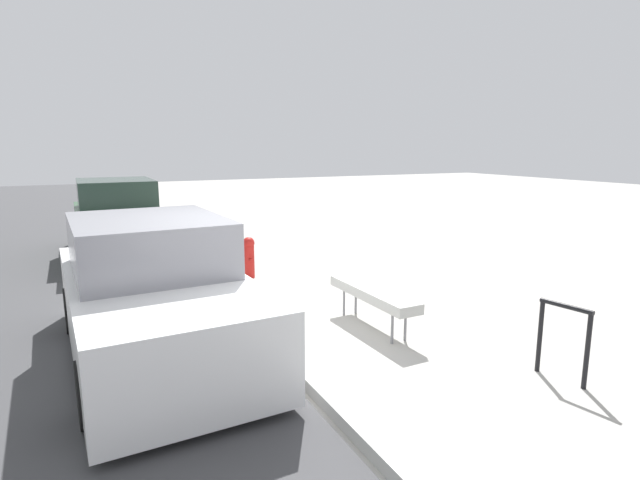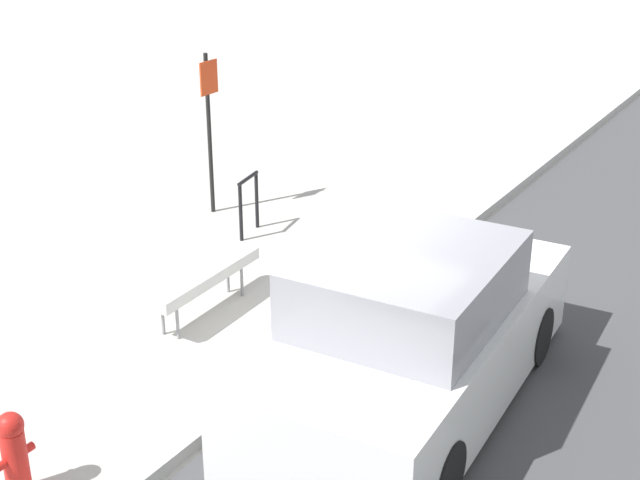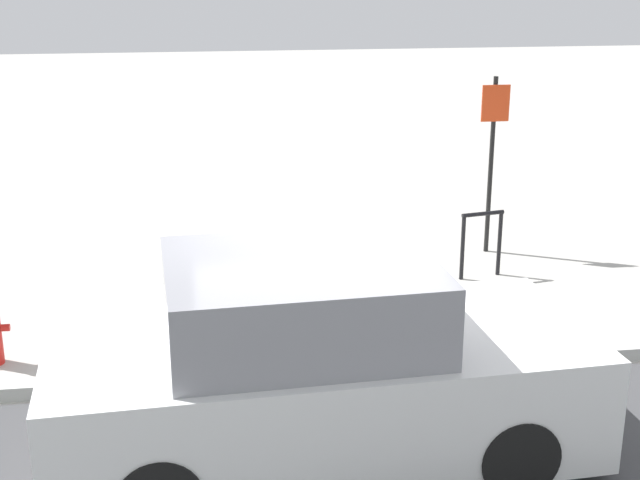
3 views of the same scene
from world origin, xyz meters
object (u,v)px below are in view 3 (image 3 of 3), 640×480
object	(u,v)px
bench	(315,276)
sign_post	(492,149)
bike_rack	(482,238)
parked_car_near	(317,371)

from	to	relation	value
bench	sign_post	distance (m)	3.32
bench	bike_rack	world-z (taller)	bike_rack
sign_post	parked_car_near	size ratio (longest dim) A/B	0.55
bike_rack	sign_post	xyz separation A→B (m)	(0.39, 0.94, 0.88)
sign_post	bike_rack	bearing A→B (deg)	-112.78
bench	sign_post	xyz separation A→B (m)	(2.56, 1.91, 0.92)
bench	parked_car_near	world-z (taller)	parked_car_near
bench	sign_post	world-z (taller)	sign_post
bench	bike_rack	xyz separation A→B (m)	(2.16, 0.97, 0.04)
bike_rack	parked_car_near	bearing A→B (deg)	-124.19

